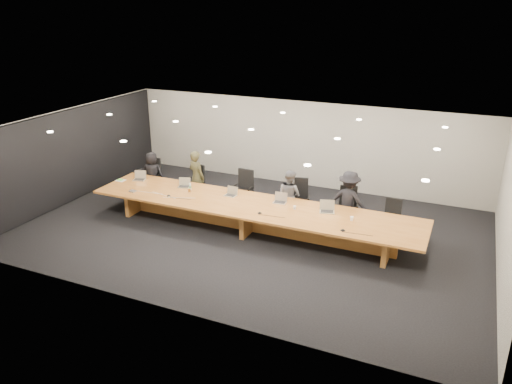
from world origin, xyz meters
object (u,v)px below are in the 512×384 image
Objects in this scene: mic_left at (169,195)px; av_box at (133,191)px; chair_mid_left at (242,189)px; paper_cup_near at (295,207)px; chair_mid_right at (298,199)px; laptop_e at (327,207)px; chair_left at (194,182)px; amber_mug at (189,190)px; mic_right at (343,230)px; laptop_b at (184,183)px; laptop_c at (230,192)px; person_c at (289,195)px; mic_center at (260,213)px; laptop_d at (280,198)px; person_a at (152,174)px; person_d at (349,200)px; chair_far_right at (391,218)px; chair_far_left at (151,177)px; laptop_a at (139,176)px; conference_table at (251,213)px; paper_cup_far at (352,219)px; water_bottle at (190,187)px.

av_box is at bearing -173.69° from mic_left.
chair_mid_left is 2.35m from paper_cup_near.
chair_mid_right is 3.16× the size of laptop_e.
chair_left reaches higher than amber_mug.
mic_left is at bearing -125.97° from amber_mug.
chair_mid_left is 3.99m from mic_right.
mic_right is at bearing -29.56° from laptop_b.
person_c is at bearing 32.44° from laptop_c.
mic_center is at bearing -139.38° from paper_cup_near.
laptop_d is at bearing 159.30° from laptop_e.
person_d is at bearing 166.64° from person_a.
laptop_c is at bearing -165.98° from chair_far_right.
mic_right is at bearing -11.58° from laptop_c.
laptop_e is at bearing 169.71° from person_c.
chair_far_left is at bearing -177.25° from chair_far_right.
laptop_a is at bearing 30.94° from person_c.
av_box is at bearing -172.26° from conference_table.
chair_left is (-2.54, 1.34, 0.04)m from conference_table.
chair_far_left is 6.34m from person_d.
chair_mid_left is at bearing 14.61° from person_c.
mic_right is (6.48, -0.99, -0.12)m from laptop_a.
chair_mid_left is at bearing 160.36° from paper_cup_far.
chair_mid_left is at bearing 123.93° from conference_table.
chair_far_left is at bearing 155.32° from laptop_e.
laptop_a is at bearing 14.71° from person_d.
laptop_d is (0.64, 0.41, 0.36)m from conference_table.
av_box is (-6.12, -0.53, -0.04)m from paper_cup_far.
paper_cup_far is (-0.78, -1.12, 0.30)m from chair_far_right.
laptop_d is 1.73× the size of water_bottle.
laptop_a is 3.13× the size of mic_center.
laptop_c is at bearing -81.72° from chair_mid_left.
mic_right is (6.07, -0.12, 0.00)m from av_box.
av_box is at bearing 178.91° from mic_right.
chair_far_left is 2.21m from water_bottle.
laptop_e is 4.08× the size of amber_mug.
water_bottle is at bearing -167.92° from chair_far_right.
paper_cup_near is at bearing 138.98° from person_c.
paper_cup_far is 0.65m from mic_right.
laptop_e reaches higher than mic_left.
av_box is (-0.92, -1.81, 0.20)m from chair_left.
laptop_b reaches higher than laptop_c.
mic_center is (2.46, -0.73, -0.08)m from water_bottle.
mic_right is (3.40, -0.93, -0.11)m from laptop_c.
av_box and mic_left have the same top height.
laptop_a reaches higher than laptop_c.
paper_cup_near is (5.18, -1.02, 0.21)m from chair_far_left.
chair_mid_right is 3.07m from amber_mug.
laptop_b is at bearing -145.41° from chair_mid_left.
person_d reaches higher than mic_right.
person_a reaches higher than chair_left.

